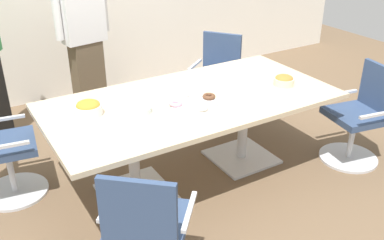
% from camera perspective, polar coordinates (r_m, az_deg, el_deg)
% --- Properties ---
extents(ground_plane, '(10.00, 10.00, 0.01)m').
position_cam_1_polar(ground_plane, '(3.97, -0.00, -7.17)').
color(ground_plane, brown).
extents(conference_table, '(2.40, 1.20, 0.75)m').
position_cam_1_polar(conference_table, '(3.66, -0.00, 1.05)').
color(conference_table, '#CCB793').
rests_on(conference_table, ground).
extents(office_chair_0, '(0.76, 0.76, 0.91)m').
position_cam_1_polar(office_chair_0, '(4.91, 3.24, 5.10)').
color(office_chair_0, silver).
rests_on(office_chair_0, ground).
extents(office_chair_2, '(0.76, 0.76, 0.91)m').
position_cam_1_polar(office_chair_2, '(2.73, -5.78, -14.74)').
color(office_chair_2, silver).
rests_on(office_chair_2, ground).
extents(office_chair_3, '(0.63, 0.63, 0.91)m').
position_cam_1_polar(office_chair_3, '(4.30, 21.00, 0.03)').
color(office_chair_3, silver).
rests_on(office_chair_3, ground).
extents(person_standing_1, '(0.61, 0.29, 1.84)m').
position_cam_1_polar(person_standing_1, '(4.81, -13.95, 10.93)').
color(person_standing_1, brown).
rests_on(person_standing_1, ground).
extents(snack_bowl_chips_orange, '(0.21, 0.21, 0.12)m').
position_cam_1_polar(snack_bowl_chips_orange, '(3.40, -13.36, 1.54)').
color(snack_bowl_chips_orange, white).
rests_on(snack_bowl_chips_orange, conference_table).
extents(snack_bowl_pretzels, '(0.18, 0.18, 0.09)m').
position_cam_1_polar(snack_bowl_pretzels, '(3.94, 11.89, 5.10)').
color(snack_bowl_pretzels, beige).
rests_on(snack_bowl_pretzels, conference_table).
extents(donut_platter, '(0.41, 0.41, 0.04)m').
position_cam_1_polar(donut_platter, '(3.51, 0.10, 2.41)').
color(donut_platter, white).
rests_on(donut_platter, conference_table).
extents(plate_stack, '(0.20, 0.20, 0.05)m').
position_cam_1_polar(plate_stack, '(3.38, -6.93, 1.40)').
color(plate_stack, white).
rests_on(plate_stack, conference_table).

